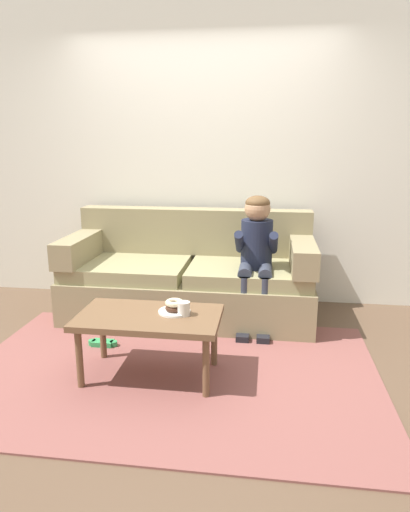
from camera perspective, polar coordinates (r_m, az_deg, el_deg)
ground at (r=3.42m, az=-3.40°, el=-12.39°), size 10.00×10.00×0.00m
wall_back at (r=4.45m, az=-0.06°, el=12.49°), size 8.00×0.10×2.80m
area_rug at (r=3.20m, az=-4.30°, el=-14.25°), size 2.78×1.85×0.01m
couch at (r=4.08m, az=-1.91°, el=-2.83°), size 2.14×0.90×0.92m
coffee_table at (r=3.02m, az=-6.96°, el=-8.13°), size 0.92×0.53×0.44m
person_child at (r=3.74m, az=6.39°, el=0.81°), size 0.34×0.58×1.10m
plate at (r=3.02m, az=-3.82°, el=-6.89°), size 0.21×0.21×0.01m
donut at (r=3.01m, az=-3.83°, el=-6.45°), size 0.13×0.13×0.04m
donut_second at (r=3.00m, az=-3.84°, el=-5.81°), size 0.17×0.17×0.04m
mug at (r=2.95m, az=-2.66°, el=-6.55°), size 0.08×0.08×0.09m
toy_controller at (r=3.64m, az=-12.59°, el=-10.60°), size 0.23×0.09×0.05m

